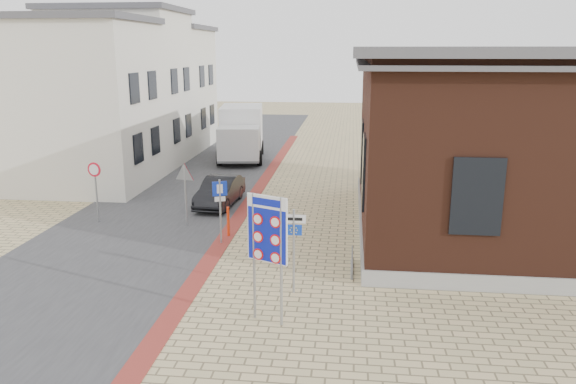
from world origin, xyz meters
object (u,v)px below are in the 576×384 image
at_px(box_truck, 241,133).
at_px(border_sign, 267,231).
at_px(essen_sign, 294,238).
at_px(parking_sign, 220,201).
at_px(bollard, 228,222).
at_px(sedan, 220,191).

bearing_deg(box_truck, border_sign, -84.79).
bearing_deg(border_sign, essen_sign, 99.39).
height_order(box_truck, border_sign, border_sign).
distance_m(box_truck, essen_sign, 20.35).
relative_size(parking_sign, bollard, 2.09).
height_order(box_truck, parking_sign, box_truck).
bearing_deg(border_sign, box_truck, 126.85).
distance_m(box_truck, parking_sign, 15.92).
bearing_deg(bollard, parking_sign, -96.23).
height_order(sedan, border_sign, border_sign).
bearing_deg(sedan, essen_sign, -60.72).
xyz_separation_m(essen_sign, parking_sign, (-3.00, 3.89, -0.05)).
xyz_separation_m(border_sign, bollard, (-2.44, 6.50, -1.84)).
height_order(border_sign, bollard, border_sign).
xyz_separation_m(essen_sign, bollard, (-2.91, 4.70, -1.07)).
bearing_deg(essen_sign, border_sign, -103.37).
bearing_deg(bollard, sedan, 107.15).
height_order(border_sign, essen_sign, border_sign).
distance_m(border_sign, parking_sign, 6.28).
distance_m(sedan, bollard, 4.36).
height_order(sedan, bollard, sedan).
relative_size(essen_sign, parking_sign, 1.05).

